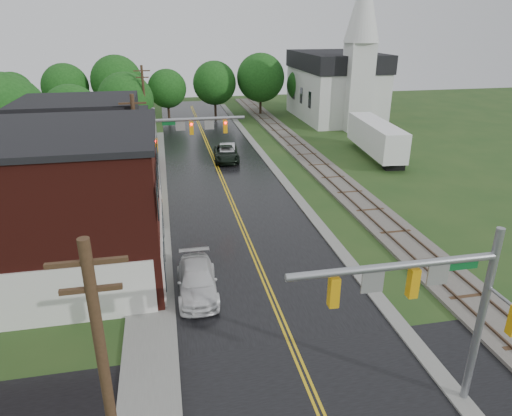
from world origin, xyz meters
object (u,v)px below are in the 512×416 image
object	(u,v)px
utility_pole_a	(107,390)
tree_left_e	(127,102)
suv_dark	(226,154)
traffic_signal_far	(182,135)
church	(338,79)
pickup_white	(197,281)
tree_left_b	(5,121)
traffic_signal_near	(432,294)
tree_left_c	(74,116)
semi_trailer	(376,137)
utility_pole_c	(145,105)
utility_pole_b	(138,157)
brick_building	(25,208)
sedan_silver	(227,151)

from	to	relation	value
utility_pole_a	tree_left_e	size ratio (longest dim) A/B	1.10
suv_dark	traffic_signal_far	bearing A→B (deg)	-113.35
church	pickup_white	size ratio (longest dim) A/B	3.97
tree_left_b	suv_dark	distance (m)	20.14
traffic_signal_near	tree_left_c	xyz separation A→B (m)	(-17.32, 37.90, -0.46)
traffic_signal_near	pickup_white	bearing A→B (deg)	127.48
church	utility_pole_a	world-z (taller)	church
traffic_signal_far	tree_left_e	distance (m)	19.65
pickup_white	semi_trailer	distance (m)	30.63
church	utility_pole_c	bearing A→B (deg)	-160.03
tree_left_e	suv_dark	bearing A→B (deg)	-44.68
church	utility_pole_b	world-z (taller)	church
tree_left_b	semi_trailer	size ratio (longest dim) A/B	0.82
utility_pole_a	brick_building	bearing A→B (deg)	110.75
tree_left_b	tree_left_e	xyz separation A→B (m)	(9.00, 14.00, -0.90)
utility_pole_b	utility_pole_c	xyz separation A→B (m)	(0.00, 22.00, 0.00)
utility_pole_a	tree_left_b	world-z (taller)	tree_left_b
suv_dark	sedan_silver	bearing A→B (deg)	79.30
brick_building	semi_trailer	world-z (taller)	brick_building
church	tree_left_e	distance (m)	29.91
utility_pole_a	sedan_silver	world-z (taller)	utility_pole_a
church	semi_trailer	world-z (taller)	church
traffic_signal_near	pickup_white	xyz separation A→B (m)	(-7.24, 9.45, -4.24)
utility_pole_b	tree_left_c	bearing A→B (deg)	111.49
brick_building	church	bearing A→B (deg)	50.02
utility_pole_a	utility_pole_b	size ratio (longest dim) A/B	1.00
tree_left_c	pickup_white	size ratio (longest dim) A/B	1.52
utility_pole_b	traffic_signal_near	bearing A→B (deg)	-62.81
traffic_signal_far	semi_trailer	bearing A→B (deg)	19.04
brick_building	suv_dark	distance (m)	25.25
pickup_white	utility_pole_a	bearing A→B (deg)	-103.49
church	tree_left_c	distance (m)	36.59
traffic_signal_far	utility_pole_c	distance (m)	17.33
traffic_signal_far	tree_left_e	world-z (taller)	tree_left_e
church	traffic_signal_near	world-z (taller)	church
pickup_white	utility_pole_b	bearing A→B (deg)	107.35
brick_building	church	world-z (taller)	church
church	semi_trailer	bearing A→B (deg)	-98.99
tree_left_e	utility_pole_c	bearing A→B (deg)	-42.84
utility_pole_b	tree_left_e	world-z (taller)	utility_pole_b
pickup_white	sedan_silver	bearing A→B (deg)	79.61
utility_pole_a	suv_dark	size ratio (longest dim) A/B	1.68
tree_left_c	tree_left_e	world-z (taller)	tree_left_e
brick_building	sedan_silver	bearing A→B (deg)	57.33
traffic_signal_far	suv_dark	distance (m)	10.94
brick_building	utility_pole_b	bearing A→B (deg)	50.93
brick_building	tree_left_e	size ratio (longest dim) A/B	1.75
tree_left_c	utility_pole_c	bearing A→B (deg)	30.20
traffic_signal_far	utility_pole_a	bearing A→B (deg)	-97.03
tree_left_b	tree_left_e	distance (m)	16.67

